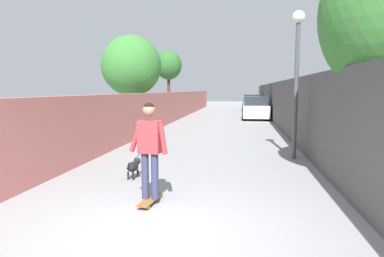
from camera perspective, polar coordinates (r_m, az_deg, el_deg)
The scene contains 11 objects.
ground_plane at distance 18.49m, azimuth 4.83°, elevation 0.34°, with size 80.00×80.00×0.00m, color gray.
wall_left at distance 16.96m, azimuth -6.51°, elevation 2.90°, with size 48.00×0.30×1.85m, color #CC726B.
fence_right at distance 16.50m, azimuth 15.67°, elevation 3.62°, with size 48.00×0.30×2.44m, color #4C4C4C.
tree_left_near at distance 18.34m, azimuth -10.21°, elevation 10.36°, with size 3.13×3.13×4.85m.
tree_left_mid at distance 23.96m, azimuth -3.99°, elevation 10.53°, with size 1.83×1.83×4.71m.
lamp_post at distance 10.17m, azimuth 17.35°, elevation 11.25°, with size 0.36×0.36×4.20m.
skateboard at distance 6.15m, azimuth -7.06°, elevation -11.85°, with size 0.82×0.28×0.08m.
person_skateboarder at distance 5.91m, azimuth -7.20°, elevation -2.47°, with size 0.26×0.71×1.70m.
dog at distance 7.82m, azimuth -9.85°, elevation -6.30°, with size 1.93×0.98×1.06m.
car_near at distance 23.54m, azimuth 10.69°, elevation 3.33°, with size 3.86×1.80×1.54m.
car_far at distance 32.59m, azimuth 10.08°, elevation 4.22°, with size 3.89×1.80×1.54m.
Camera 1 is at (-4.35, -1.15, 2.01)m, focal length 31.54 mm.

